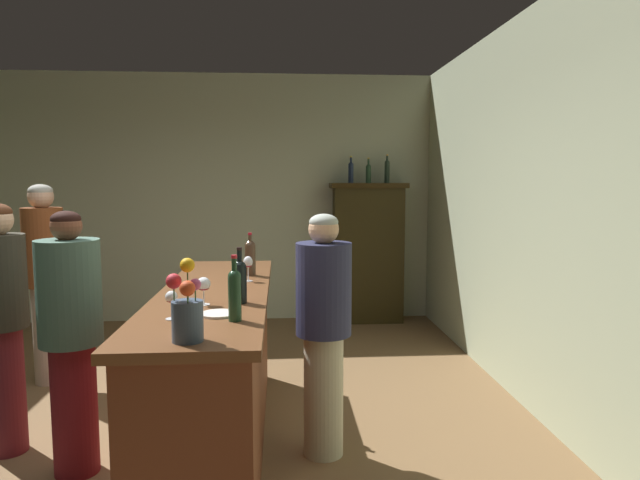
# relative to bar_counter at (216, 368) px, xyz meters

# --- Properties ---
(floor) EXTENTS (9.06, 9.06, 0.00)m
(floor) POSITION_rel_bar_counter_xyz_m (-0.49, -0.17, -0.51)
(floor) COLOR brown
(floor) RESTS_ON ground
(wall_back) EXTENTS (5.58, 0.12, 2.96)m
(wall_back) POSITION_rel_bar_counter_xyz_m (-0.49, 3.38, 0.97)
(wall_back) COLOR #B3BC9E
(wall_back) RESTS_ON ground
(wall_right) EXTENTS (0.12, 7.09, 2.96)m
(wall_right) POSITION_rel_bar_counter_xyz_m (2.30, -0.17, 0.97)
(wall_right) COLOR #B3BF9A
(wall_right) RESTS_ON ground
(bar_counter) EXTENTS (0.67, 2.57, 1.01)m
(bar_counter) POSITION_rel_bar_counter_xyz_m (0.00, 0.00, 0.00)
(bar_counter) COLOR brown
(bar_counter) RESTS_ON ground
(display_cabinet) EXTENTS (0.91, 0.37, 1.67)m
(display_cabinet) POSITION_rel_bar_counter_xyz_m (1.46, 3.10, 0.36)
(display_cabinet) COLOR black
(display_cabinet) RESTS_ON ground
(wine_bottle_riesling) EXTENTS (0.08, 0.08, 0.31)m
(wine_bottle_riesling) POSITION_rel_bar_counter_xyz_m (0.19, -0.38, 0.64)
(wine_bottle_riesling) COLOR black
(wine_bottle_riesling) RESTS_ON bar_counter
(wine_bottle_pinot) EXTENTS (0.08, 0.08, 0.31)m
(wine_bottle_pinot) POSITION_rel_bar_counter_xyz_m (0.20, 0.54, 0.64)
(wine_bottle_pinot) COLOR #422F1F
(wine_bottle_pinot) RESTS_ON bar_counter
(wine_bottle_malbec) EXTENTS (0.06, 0.06, 0.33)m
(wine_bottle_malbec) POSITION_rel_bar_counter_xyz_m (0.19, -0.79, 0.65)
(wine_bottle_malbec) COLOR #1D3E25
(wine_bottle_malbec) RESTS_ON bar_counter
(wine_glass_front) EXTENTS (0.08, 0.08, 0.16)m
(wine_glass_front) POSITION_rel_bar_counter_xyz_m (-0.01, -0.42, 0.61)
(wine_glass_front) COLOR white
(wine_glass_front) RESTS_ON bar_counter
(wine_glass_mid) EXTENTS (0.06, 0.06, 0.14)m
(wine_glass_mid) POSITION_rel_bar_counter_xyz_m (-0.12, -0.74, 0.61)
(wine_glass_mid) COLOR white
(wine_glass_mid) RESTS_ON bar_counter
(wine_glass_rear) EXTENTS (0.06, 0.06, 0.17)m
(wine_glass_rear) POSITION_rel_bar_counter_xyz_m (0.20, 0.30, 0.63)
(wine_glass_rear) COLOR white
(wine_glass_rear) RESTS_ON bar_counter
(flower_arrangement) EXTENTS (0.16, 0.15, 0.36)m
(flower_arrangement) POSITION_rel_bar_counter_xyz_m (0.02, -1.13, 0.63)
(flower_arrangement) COLOR #3C4E65
(flower_arrangement) RESTS_ON bar_counter
(cheese_plate) EXTENTS (0.19, 0.19, 0.01)m
(cheese_plate) POSITION_rel_bar_counter_xyz_m (0.10, -0.66, 0.51)
(cheese_plate) COLOR white
(cheese_plate) RESTS_ON bar_counter
(display_bottle_left) EXTENTS (0.06, 0.06, 0.32)m
(display_bottle_left) POSITION_rel_bar_counter_xyz_m (1.25, 3.10, 1.30)
(display_bottle_left) COLOR #1A253D
(display_bottle_left) RESTS_ON display_cabinet
(display_bottle_midleft) EXTENTS (0.06, 0.06, 0.30)m
(display_bottle_midleft) POSITION_rel_bar_counter_xyz_m (1.46, 3.10, 1.29)
(display_bottle_midleft) COLOR #203D25
(display_bottle_midleft) RESTS_ON display_cabinet
(display_bottle_center) EXTENTS (0.06, 0.06, 0.34)m
(display_bottle_center) POSITION_rel_bar_counter_xyz_m (1.68, 3.10, 1.31)
(display_bottle_center) COLOR #213024
(display_bottle_center) RESTS_ON display_cabinet
(patron_by_cabinet) EXTENTS (0.31, 0.31, 1.56)m
(patron_by_cabinet) POSITION_rel_bar_counter_xyz_m (-1.30, 0.00, 0.36)
(patron_by_cabinet) COLOR maroon
(patron_by_cabinet) RESTS_ON ground
(patron_tall) EXTENTS (0.32, 0.32, 1.67)m
(patron_tall) POSITION_rel_bar_counter_xyz_m (-1.54, 1.24, 0.42)
(patron_tall) COLOR tan
(patron_tall) RESTS_ON ground
(patron_near_entrance) EXTENTS (0.35, 0.35, 1.53)m
(patron_near_entrance) POSITION_rel_bar_counter_xyz_m (-0.78, -0.29, 0.32)
(patron_near_entrance) COLOR maroon
(patron_near_entrance) RESTS_ON ground
(bartender) EXTENTS (0.34, 0.34, 1.50)m
(bartender) POSITION_rel_bar_counter_xyz_m (0.68, -0.17, 0.31)
(bartender) COLOR #B1AA8F
(bartender) RESTS_ON ground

